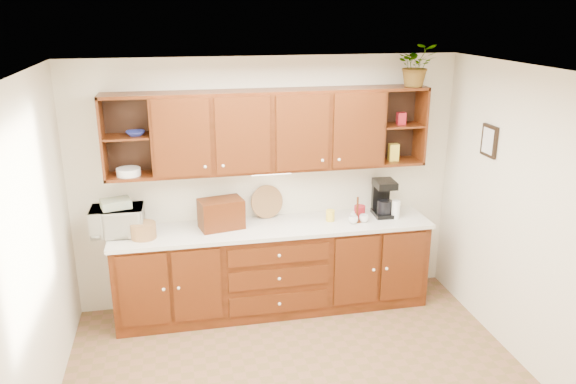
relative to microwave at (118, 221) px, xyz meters
name	(u,v)px	position (x,y,z in m)	size (l,w,h in m)	color
ceiling	(308,76)	(1.52, -1.52, 1.52)	(4.00, 4.00, 0.00)	white
back_wall	(268,183)	(1.52, 0.23, 0.22)	(4.00, 4.00, 0.00)	#EEE5C8
left_wall	(24,274)	(-0.48, -1.52, 0.22)	(3.50, 3.50, 0.00)	#EEE5C8
right_wall	(542,230)	(3.52, -1.52, 0.22)	(3.50, 3.50, 0.00)	#EEE5C8
base_cabinets	(274,269)	(1.52, -0.07, -0.63)	(3.20, 0.60, 0.90)	#331705
countertop	(273,227)	(1.52, -0.08, -0.16)	(3.24, 0.64, 0.04)	silver
upper_cabinets	(271,130)	(1.53, 0.07, 0.81)	(3.20, 0.33, 0.80)	#331705
undercabinet_light	(271,173)	(1.52, 0.02, 0.39)	(0.40, 0.05, 0.03)	white
framed_picture	(489,141)	(3.50, -0.62, 0.77)	(0.03, 0.24, 0.30)	black
wicker_basket	(143,231)	(0.25, -0.14, -0.06)	(0.24, 0.24, 0.15)	#A37044
microwave	(118,221)	(0.00, 0.00, 0.00)	(0.50, 0.34, 0.28)	silver
towel_stack	(116,204)	(0.00, 0.00, 0.18)	(0.27, 0.20, 0.08)	tan
wine_bottle	(219,210)	(0.99, 0.10, 0.01)	(0.07, 0.07, 0.29)	black
woven_tray	(267,216)	(1.50, 0.17, -0.13)	(0.35, 0.35, 0.02)	#A37044
bread_box	(221,214)	(1.00, -0.03, 0.01)	(0.43, 0.27, 0.30)	#331705
mug_tree	(357,218)	(2.39, -0.14, -0.10)	(0.25, 0.24, 0.27)	#331705
canister_red	(360,212)	(2.45, -0.02, -0.07)	(0.12, 0.12, 0.13)	#A61820
canister_white	(396,209)	(2.82, -0.12, -0.04)	(0.09, 0.09, 0.19)	white
canister_yellow	(330,215)	(2.12, -0.06, -0.08)	(0.09, 0.09, 0.12)	yellow
coffee_maker	(383,198)	(2.72, 0.00, 0.05)	(0.22, 0.28, 0.39)	black
bowl_stack	(135,133)	(0.23, 0.05, 0.84)	(0.18, 0.18, 0.04)	navy
plate_stack	(128,172)	(0.14, 0.04, 0.48)	(0.23, 0.23, 0.07)	white
pantry_box_yellow	(393,152)	(2.82, 0.05, 0.53)	(0.10, 0.08, 0.18)	yellow
pantry_box_red	(401,119)	(2.88, 0.05, 0.88)	(0.08, 0.07, 0.13)	#A61820
potted_plant	(416,65)	(2.99, 0.01, 1.42)	(0.38, 0.33, 0.42)	#999999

